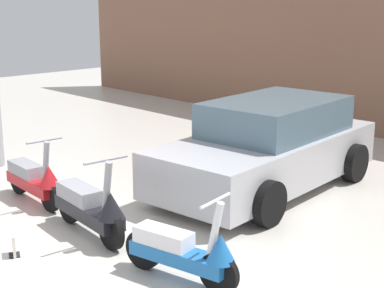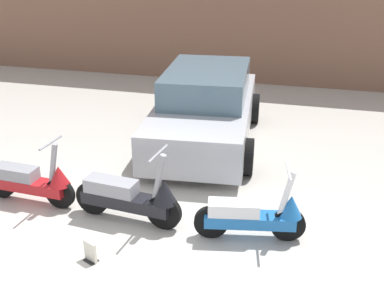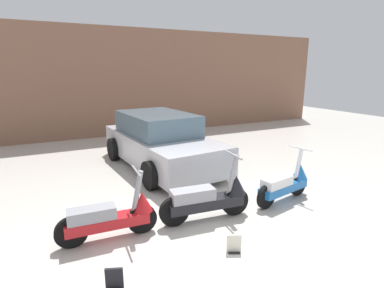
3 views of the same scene
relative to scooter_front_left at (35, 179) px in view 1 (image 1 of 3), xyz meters
The scene contains 6 objects.
ground_plane 1.63m from the scooter_front_left, 32.94° to the right, with size 28.00×28.00×0.00m, color beige.
scooter_front_left is the anchor object (origin of this frame).
scooter_front_right 1.56m from the scooter_front_left, ahead, with size 1.56×0.56×1.09m.
scooter_front_center 3.20m from the scooter_front_left, ahead, with size 1.40×0.57×0.98m.
car_rear_left 3.48m from the scooter_front_left, 57.88° to the left, with size 2.21×4.12×1.35m.
placard_near_right_scooter 1.77m from the scooter_front_left, 37.32° to the right, with size 0.20×0.18×0.26m.
Camera 1 is at (5.92, -3.02, 2.89)m, focal length 55.00 mm.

